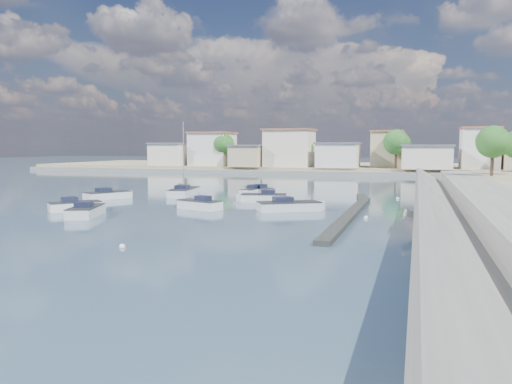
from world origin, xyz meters
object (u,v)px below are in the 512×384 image
(motorboat_b, at_px, (78,206))
(motorboat_g, at_px, (250,193))
(motorboat_d, at_px, (261,198))
(motorboat_e, at_px, (110,195))
(motorboat_c, at_px, (198,205))
(motorboat_h, at_px, (292,206))
(sailboat, at_px, (185,191))
(motorboat_f, at_px, (257,191))
(motorboat_a, at_px, (87,211))

(motorboat_b, distance_m, motorboat_g, 20.85)
(motorboat_d, bearing_deg, motorboat_e, -171.62)
(motorboat_d, bearing_deg, motorboat_c, -115.71)
(motorboat_h, relative_size, sailboat, 0.67)
(sailboat, bearing_deg, motorboat_b, -99.20)
(motorboat_d, xyz_separation_m, motorboat_f, (-3.04, 8.05, 0.00))
(motorboat_a, height_order, motorboat_d, same)
(motorboat_c, height_order, motorboat_h, same)
(motorboat_b, distance_m, motorboat_e, 10.25)
(motorboat_b, bearing_deg, motorboat_c, 23.71)
(motorboat_c, distance_m, motorboat_g, 13.58)
(motorboat_f, height_order, motorboat_g, same)
(motorboat_d, bearing_deg, motorboat_f, 110.67)
(motorboat_e, relative_size, sailboat, 0.60)
(motorboat_c, relative_size, sailboat, 0.54)
(motorboat_c, height_order, motorboat_e, same)
(motorboat_d, xyz_separation_m, motorboat_g, (-3.16, 5.71, 0.00))
(motorboat_a, height_order, motorboat_e, same)
(motorboat_c, xyz_separation_m, motorboat_f, (0.75, 15.90, -0.00))
(motorboat_e, bearing_deg, motorboat_h, -9.86)
(motorboat_c, xyz_separation_m, motorboat_h, (8.68, 1.56, -0.00))
(motorboat_c, height_order, motorboat_f, same)
(motorboat_c, bearing_deg, motorboat_e, 157.89)
(motorboat_a, relative_size, motorboat_c, 1.15)
(motorboat_c, relative_size, motorboat_f, 1.07)
(motorboat_a, bearing_deg, motorboat_g, 69.64)
(motorboat_d, xyz_separation_m, motorboat_h, (4.89, -6.30, 0.00))
(motorboat_c, bearing_deg, motorboat_h, 10.18)
(motorboat_a, bearing_deg, motorboat_b, 137.98)
(motorboat_b, xyz_separation_m, motorboat_g, (10.61, 17.95, 0.00))
(motorboat_h, distance_m, sailboat, 19.19)
(motorboat_a, height_order, sailboat, sailboat)
(motorboat_e, xyz_separation_m, motorboat_f, (13.93, 10.55, -0.00))
(motorboat_f, xyz_separation_m, motorboat_g, (-0.13, -2.34, 0.00))
(motorboat_a, distance_m, motorboat_g, 21.98)
(motorboat_g, bearing_deg, motorboat_c, -92.61)
(motorboat_f, distance_m, sailboat, 8.86)
(motorboat_f, relative_size, motorboat_g, 1.04)
(motorboat_d, height_order, motorboat_g, same)
(motorboat_a, xyz_separation_m, motorboat_h, (15.71, 8.61, -0.00))
(motorboat_a, xyz_separation_m, motorboat_b, (-2.96, 2.66, -0.00))
(motorboat_e, xyz_separation_m, sailboat, (5.88, 6.84, 0.03))
(motorboat_e, height_order, motorboat_g, same)
(motorboat_b, bearing_deg, motorboat_g, 59.42)
(motorboat_c, bearing_deg, motorboat_b, -156.29)
(motorboat_d, height_order, motorboat_e, same)
(motorboat_g, xyz_separation_m, motorboat_h, (8.06, -12.00, -0.00))
(motorboat_a, xyz_separation_m, motorboat_d, (10.81, 14.90, -0.00))
(motorboat_a, distance_m, motorboat_h, 17.91)
(motorboat_e, bearing_deg, motorboat_g, 30.74)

